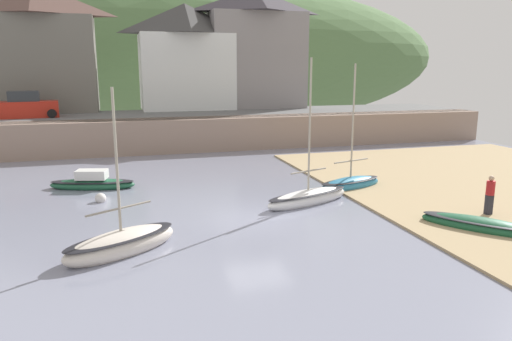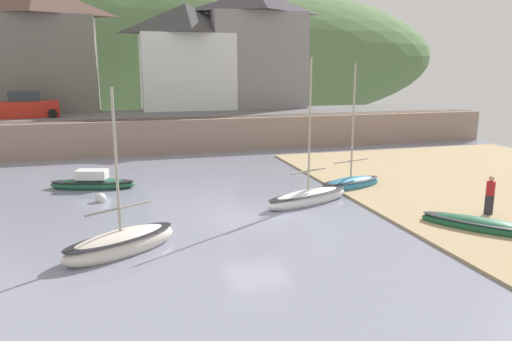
# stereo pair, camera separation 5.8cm
# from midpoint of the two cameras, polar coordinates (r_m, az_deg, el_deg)

# --- Properties ---
(ground) EXTENTS (48.00, 41.00, 0.61)m
(ground) POSITION_cam_midpoint_polar(r_m,az_deg,el_deg) (12.09, 20.41, -17.53)
(ground) COLOR gray
(quay_seawall) EXTENTS (48.00, 9.40, 2.40)m
(quay_seawall) POSITION_cam_midpoint_polar(r_m,az_deg,el_deg) (36.06, -7.54, 4.64)
(quay_seawall) COLOR gray
(quay_seawall) RESTS_ON ground
(hillside_backdrop) EXTENTS (80.00, 44.00, 21.77)m
(hillside_backdrop) POSITION_cam_midpoint_polar(r_m,az_deg,el_deg) (73.66, -9.00, 13.25)
(hillside_backdrop) COLOR #557747
(hillside_backdrop) RESTS_ON ground
(waterfront_building_left) EXTENTS (9.06, 4.30, 10.18)m
(waterfront_building_left) POSITION_cam_midpoint_polar(r_m,az_deg,el_deg) (43.52, -24.41, 13.19)
(waterfront_building_left) COLOR slate
(waterfront_building_left) RESTS_ON ground
(waterfront_building_centre) EXTENTS (8.20, 5.45, 9.01)m
(waterfront_building_centre) POSITION_cam_midpoint_polar(r_m,az_deg,el_deg) (43.50, -8.23, 13.33)
(waterfront_building_centre) COLOR silver
(waterfront_building_centre) RESTS_ON ground
(waterfront_building_right) EXTENTS (8.76, 5.15, 10.48)m
(waterfront_building_right) POSITION_cam_midpoint_polar(r_m,az_deg,el_deg) (44.83, 0.04, 14.35)
(waterfront_building_right) COLOR gray
(waterfront_building_right) RESTS_ON ground
(church_with_spire) EXTENTS (3.00, 3.00, 13.97)m
(church_with_spire) POSITION_cam_midpoint_polar(r_m,az_deg,el_deg) (49.40, 1.32, 16.32)
(church_with_spire) COLOR gray
(church_with_spire) RESTS_ON ground
(sailboat_far_left) EXTENTS (4.63, 2.56, 6.62)m
(sailboat_far_left) POSITION_cam_midpoint_polar(r_m,az_deg,el_deg) (21.68, 6.29, -3.18)
(sailboat_far_left) COLOR white
(sailboat_far_left) RESTS_ON ground
(sailboat_white_hull) EXTENTS (4.44, 2.24, 1.08)m
(sailboat_white_hull) POSITION_cam_midpoint_polar(r_m,az_deg,el_deg) (25.71, -18.82, -1.40)
(sailboat_white_hull) COLOR #205A3C
(sailboat_white_hull) RESTS_ON ground
(sailboat_blue_trim) EXTENTS (3.94, 2.15, 6.38)m
(sailboat_blue_trim) POSITION_cam_midpoint_polar(r_m,az_deg,el_deg) (24.61, 11.26, -1.51)
(sailboat_blue_trim) COLOR teal
(sailboat_blue_trim) RESTS_ON ground
(sailboat_tall_mast) EXTENTS (4.19, 3.24, 5.63)m
(sailboat_tall_mast) POSITION_cam_midpoint_polar(r_m,az_deg,el_deg) (16.61, -15.67, -8.32)
(sailboat_tall_mast) COLOR silver
(sailboat_tall_mast) RESTS_ON ground
(rowboat_small_beached) EXTENTS (3.60, 4.06, 0.68)m
(rowboat_small_beached) POSITION_cam_midpoint_polar(r_m,az_deg,el_deg) (19.88, 25.24, -5.97)
(rowboat_small_beached) COLOR #1B5737
(rowboat_small_beached) RESTS_ON ground
(parked_car_near_slipway) EXTENTS (4.26, 2.13, 1.95)m
(parked_car_near_slipway) POSITION_cam_midpoint_polar(r_m,az_deg,el_deg) (39.21, -25.43, 6.89)
(parked_car_near_slipway) COLOR #B32417
(parked_car_near_slipway) RESTS_ON ground
(person_on_slipway) EXTENTS (0.34, 0.34, 1.62)m
(person_on_slipway) POSITION_cam_midpoint_polar(r_m,az_deg,el_deg) (21.72, 26.18, -2.47)
(person_on_slipway) COLOR #282833
(person_on_slipway) RESTS_ON ground
(mooring_buoy) EXTENTS (0.51, 0.51, 0.51)m
(mooring_buoy) POSITION_cam_midpoint_polar(r_m,az_deg,el_deg) (23.00, -17.94, -3.18)
(mooring_buoy) COLOR silver
(mooring_buoy) RESTS_ON ground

